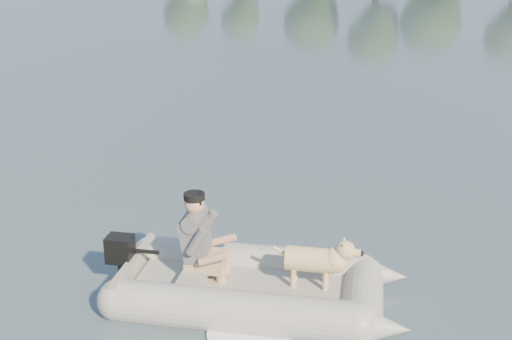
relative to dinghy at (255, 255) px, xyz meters
The scene contains 5 objects.
water 1.18m from the dinghy, behind, with size 160.00×160.00×0.00m, color slate.
dinghy is the anchor object (origin of this frame).
man 0.66m from the dinghy, 168.24° to the right, with size 0.66×0.57×0.98m, color #5A5A5F, non-canonical shape.
dog 0.60m from the dinghy, 20.57° to the left, with size 0.85×0.30×0.57m, color tan, non-canonical shape.
outboard_motor 1.54m from the dinghy, 164.01° to the right, with size 0.38×0.26×0.72m, color black, non-canonical shape.
Camera 1 is at (3.78, -5.48, 3.73)m, focal length 45.00 mm.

